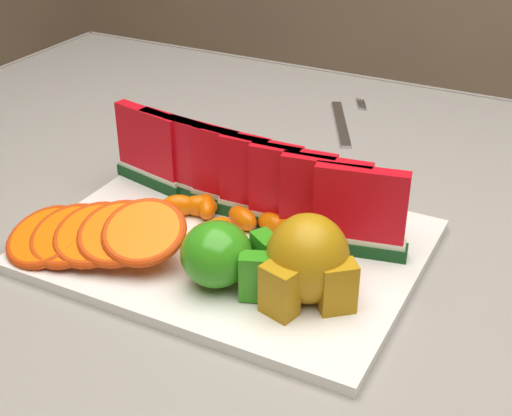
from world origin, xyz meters
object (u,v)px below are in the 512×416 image
object	(u,v)px
platter	(230,245)
apple_cluster	(224,256)
pear_cluster	(308,262)
fork	(343,122)

from	to	relation	value
platter	apple_cluster	bearing A→B (deg)	-64.90
apple_cluster	pear_cluster	world-z (taller)	pear_cluster
fork	platter	bearing A→B (deg)	-87.20
platter	apple_cluster	world-z (taller)	apple_cluster
platter	pear_cluster	world-z (taller)	pear_cluster
apple_cluster	fork	xyz separation A→B (m)	(-0.05, 0.46, -0.04)
platter	pear_cluster	size ratio (longest dim) A/B	4.08
platter	fork	distance (m)	0.39
platter	fork	size ratio (longest dim) A/B	2.13
pear_cluster	fork	size ratio (longest dim) A/B	0.52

